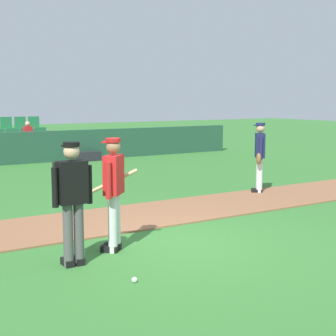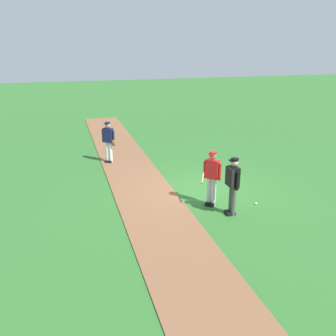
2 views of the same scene
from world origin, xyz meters
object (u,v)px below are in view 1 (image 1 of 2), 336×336
Objects in this scene: umpire_home_plate at (72,196)px; runner_navy_jersey at (260,155)px; equipment_bag at (89,156)px; batter_red_jersey at (114,190)px; baseball at (134,280)px.

umpire_home_plate is 6.68m from runner_navy_jersey.
umpire_home_plate is at bearing -114.10° from equipment_bag.
umpire_home_plate is 1.00× the size of runner_navy_jersey.
runner_navy_jersey is at bearing 25.68° from batter_red_jersey.
runner_navy_jersey is 1.96× the size of equipment_bag.
batter_red_jersey is 1.72m from baseball.
equipment_bag reaches higher than baseball.
runner_navy_jersey is at bearing -83.42° from equipment_bag.
batter_red_jersey and runner_navy_jersey have the same top height.
baseball is 0.08× the size of equipment_bag.
runner_navy_jersey is 23.78× the size of baseball.
baseball is (0.41, -1.06, -0.96)m from umpire_home_plate.
baseball is at bearing -68.94° from umpire_home_plate.
baseball is at bearing -110.60° from equipment_bag.
batter_red_jersey is 1.00× the size of runner_navy_jersey.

